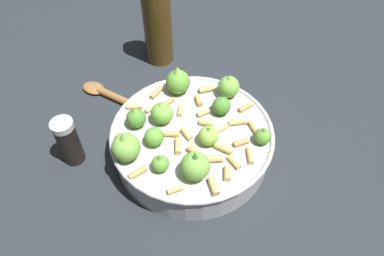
{
  "coord_description": "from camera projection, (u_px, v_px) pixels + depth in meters",
  "views": [
    {
      "loc": [
        -0.11,
        0.39,
        0.54
      ],
      "look_at": [
        0.0,
        0.0,
        0.07
      ],
      "focal_mm": 33.83,
      "sensor_mm": 36.0,
      "label": 1
    }
  ],
  "objects": [
    {
      "name": "wooden_spoon",
      "position": [
        117.0,
        98.0,
        0.76
      ],
      "size": [
        0.21,
        0.08,
        0.02
      ],
      "color": "olive",
      "rests_on": "ground"
    },
    {
      "name": "pepper_shaker",
      "position": [
        69.0,
        141.0,
        0.63
      ],
      "size": [
        0.04,
        0.04,
        0.1
      ],
      "color": "black",
      "rests_on": "ground"
    },
    {
      "name": "ground_plane",
      "position": [
        192.0,
        152.0,
        0.68
      ],
      "size": [
        2.4,
        2.4,
        0.0
      ],
      "primitive_type": "plane",
      "color": "#23282D"
    },
    {
      "name": "olive_oil_bottle",
      "position": [
        157.0,
        22.0,
        0.78
      ],
      "size": [
        0.06,
        0.06,
        0.24
      ],
      "color": "#4C3814",
      "rests_on": "ground"
    },
    {
      "name": "cooking_pan",
      "position": [
        191.0,
        138.0,
        0.65
      ],
      "size": [
        0.29,
        0.29,
        0.12
      ],
      "color": "#B7B7BC",
      "rests_on": "ground"
    }
  ]
}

